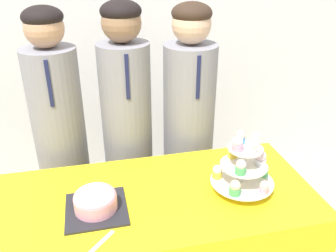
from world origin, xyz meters
TOP-DOWN VIEW (x-y plane):
  - wall_back at (0.00, 1.62)m, footprint 9.00×0.06m
  - round_cake at (-0.15, 0.27)m, footprint 0.24×0.24m
  - cupcake_stand at (0.47, 0.27)m, footprint 0.27×0.27m
  - student_0 at (-0.31, 0.84)m, footprint 0.26×0.27m
  - student_1 at (0.05, 0.84)m, footprint 0.27×0.27m
  - student_2 at (0.39, 0.84)m, footprint 0.28×0.29m

SIDE VIEW (x-z plane):
  - student_2 at x=0.39m, z-range -0.02..1.43m
  - student_0 at x=-0.31m, z-range -0.02..1.43m
  - student_1 at x=0.05m, z-range -0.02..1.46m
  - round_cake at x=-0.15m, z-range 0.74..0.84m
  - cupcake_stand at x=0.47m, z-range 0.74..1.00m
  - wall_back at x=0.00m, z-range 0.00..2.70m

